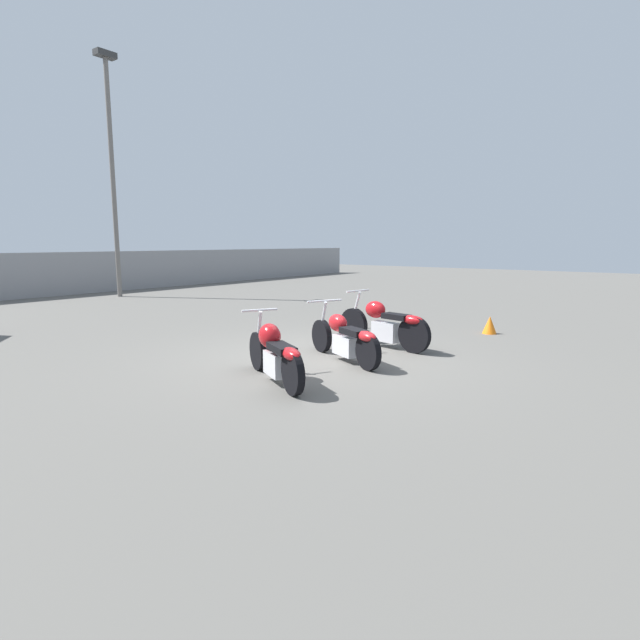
{
  "coord_description": "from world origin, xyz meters",
  "views": [
    {
      "loc": [
        -6.56,
        -5.01,
        1.93
      ],
      "look_at": [
        0.0,
        -0.07,
        0.65
      ],
      "focal_mm": 28.0,
      "sensor_mm": 36.0,
      "label": 1
    }
  ],
  "objects_px": {
    "motorcycle_slot_1": "(345,338)",
    "traffic_cone_near": "(490,325)",
    "light_pole_left": "(111,158)",
    "traffic_cone_far": "(356,318)",
    "motorcycle_slot_0": "(275,353)",
    "motorcycle_slot_2": "(384,324)"
  },
  "relations": [
    {
      "from": "motorcycle_slot_1",
      "to": "traffic_cone_near",
      "type": "relative_size",
      "value": 5.07
    },
    {
      "from": "light_pole_left",
      "to": "traffic_cone_far",
      "type": "height_order",
      "value": "light_pole_left"
    },
    {
      "from": "motorcycle_slot_0",
      "to": "traffic_cone_near",
      "type": "xyz_separation_m",
      "value": [
        5.54,
        -1.14,
        -0.22
      ]
    },
    {
      "from": "motorcycle_slot_0",
      "to": "traffic_cone_far",
      "type": "relative_size",
      "value": 4.02
    },
    {
      "from": "light_pole_left",
      "to": "motorcycle_slot_2",
      "type": "distance_m",
      "value": 12.9
    },
    {
      "from": "motorcycle_slot_0",
      "to": "traffic_cone_near",
      "type": "relative_size",
      "value": 4.8
    },
    {
      "from": "motorcycle_slot_1",
      "to": "traffic_cone_far",
      "type": "xyz_separation_m",
      "value": [
        2.78,
        1.6,
        -0.16
      ]
    },
    {
      "from": "traffic_cone_near",
      "to": "motorcycle_slot_1",
      "type": "bearing_deg",
      "value": 164.73
    },
    {
      "from": "light_pole_left",
      "to": "motorcycle_slot_2",
      "type": "bearing_deg",
      "value": -99.15
    },
    {
      "from": "motorcycle_slot_0",
      "to": "motorcycle_slot_2",
      "type": "bearing_deg",
      "value": 27.35
    },
    {
      "from": "motorcycle_slot_1",
      "to": "traffic_cone_near",
      "type": "xyz_separation_m",
      "value": [
        3.92,
        -1.07,
        -0.2
      ]
    },
    {
      "from": "motorcycle_slot_2",
      "to": "traffic_cone_far",
      "type": "distance_m",
      "value": 2.13
    },
    {
      "from": "traffic_cone_near",
      "to": "light_pole_left",
      "type": "bearing_deg",
      "value": 92.8
    },
    {
      "from": "motorcycle_slot_2",
      "to": "traffic_cone_near",
      "type": "height_order",
      "value": "motorcycle_slot_2"
    },
    {
      "from": "motorcycle_slot_0",
      "to": "traffic_cone_far",
      "type": "distance_m",
      "value": 4.67
    },
    {
      "from": "motorcycle_slot_1",
      "to": "traffic_cone_far",
      "type": "bearing_deg",
      "value": 54.6
    },
    {
      "from": "motorcycle_slot_1",
      "to": "motorcycle_slot_2",
      "type": "distance_m",
      "value": 1.35
    },
    {
      "from": "light_pole_left",
      "to": "traffic_cone_near",
      "type": "bearing_deg",
      "value": -87.2
    },
    {
      "from": "light_pole_left",
      "to": "traffic_cone_near",
      "type": "height_order",
      "value": "light_pole_left"
    },
    {
      "from": "motorcycle_slot_0",
      "to": "motorcycle_slot_2",
      "type": "xyz_separation_m",
      "value": [
        2.97,
        -0.03,
        0.02
      ]
    },
    {
      "from": "motorcycle_slot_0",
      "to": "motorcycle_slot_2",
      "type": "height_order",
      "value": "motorcycle_slot_2"
    },
    {
      "from": "light_pole_left",
      "to": "motorcycle_slot_1",
      "type": "distance_m",
      "value": 13.23
    }
  ]
}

